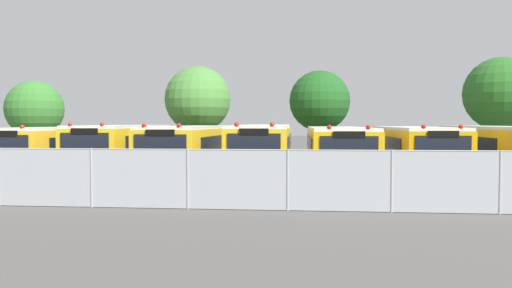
{
  "coord_description": "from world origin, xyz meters",
  "views": [
    {
      "loc": [
        2.01,
        -24.03,
        2.59
      ],
      "look_at": [
        -0.41,
        0.0,
        1.6
      ],
      "focal_mm": 36.13,
      "sensor_mm": 36.0,
      "label": 1
    }
  ],
  "objects_px": {
    "school_bus_0": "(56,149)",
    "school_bus_2": "(192,149)",
    "school_bus_6": "(494,150)",
    "tree_0": "(36,109)",
    "school_bus_3": "(264,149)",
    "school_bus_4": "(337,150)",
    "tree_3": "(500,92)",
    "traffic_cone": "(363,195)",
    "school_bus_1": "(124,148)",
    "tree_2": "(320,101)",
    "school_bus_5": "(413,150)",
    "tree_1": "(198,99)"
  },
  "relations": [
    {
      "from": "school_bus_0",
      "to": "tree_1",
      "type": "distance_m",
      "value": 10.36
    },
    {
      "from": "tree_0",
      "to": "school_bus_0",
      "type": "bearing_deg",
      "value": -56.61
    },
    {
      "from": "tree_2",
      "to": "tree_3",
      "type": "relative_size",
      "value": 0.89
    },
    {
      "from": "tree_1",
      "to": "traffic_cone",
      "type": "height_order",
      "value": "tree_1"
    },
    {
      "from": "school_bus_3",
      "to": "school_bus_0",
      "type": "bearing_deg",
      "value": -0.1
    },
    {
      "from": "school_bus_6",
      "to": "school_bus_5",
      "type": "bearing_deg",
      "value": 0.84
    },
    {
      "from": "school_bus_6",
      "to": "tree_0",
      "type": "bearing_deg",
      "value": -18.61
    },
    {
      "from": "school_bus_2",
      "to": "traffic_cone",
      "type": "bearing_deg",
      "value": 134.19
    },
    {
      "from": "tree_0",
      "to": "tree_1",
      "type": "xyz_separation_m",
      "value": [
        11.31,
        -0.83,
        0.61
      ]
    },
    {
      "from": "tree_1",
      "to": "school_bus_6",
      "type": "bearing_deg",
      "value": -28.92
    },
    {
      "from": "tree_0",
      "to": "traffic_cone",
      "type": "height_order",
      "value": "tree_0"
    },
    {
      "from": "school_bus_4",
      "to": "tree_1",
      "type": "height_order",
      "value": "tree_1"
    },
    {
      "from": "tree_0",
      "to": "school_bus_3",
      "type": "bearing_deg",
      "value": -29.42
    },
    {
      "from": "school_bus_3",
      "to": "school_bus_6",
      "type": "distance_m",
      "value": 10.37
    },
    {
      "from": "school_bus_1",
      "to": "school_bus_3",
      "type": "xyz_separation_m",
      "value": [
        6.81,
        -0.12,
        0.01
      ]
    },
    {
      "from": "tree_3",
      "to": "traffic_cone",
      "type": "height_order",
      "value": "tree_3"
    },
    {
      "from": "school_bus_6",
      "to": "school_bus_2",
      "type": "bearing_deg",
      "value": 1.36
    },
    {
      "from": "school_bus_1",
      "to": "traffic_cone",
      "type": "relative_size",
      "value": 14.02
    },
    {
      "from": "school_bus_5",
      "to": "school_bus_2",
      "type": "bearing_deg",
      "value": 0.03
    },
    {
      "from": "school_bus_6",
      "to": "tree_1",
      "type": "height_order",
      "value": "tree_1"
    },
    {
      "from": "tree_2",
      "to": "school_bus_5",
      "type": "bearing_deg",
      "value": -66.97
    },
    {
      "from": "school_bus_0",
      "to": "traffic_cone",
      "type": "bearing_deg",
      "value": 149.84
    },
    {
      "from": "school_bus_1",
      "to": "school_bus_3",
      "type": "bearing_deg",
      "value": 177.8
    },
    {
      "from": "school_bus_5",
      "to": "tree_1",
      "type": "bearing_deg",
      "value": -36.6
    },
    {
      "from": "tree_1",
      "to": "school_bus_5",
      "type": "bearing_deg",
      "value": -35.72
    },
    {
      "from": "school_bus_0",
      "to": "tree_1",
      "type": "xyz_separation_m",
      "value": [
        5.14,
        8.54,
        2.82
      ]
    },
    {
      "from": "school_bus_6",
      "to": "school_bus_4",
      "type": "bearing_deg",
      "value": -0.94
    },
    {
      "from": "school_bus_3",
      "to": "tree_1",
      "type": "distance_m",
      "value": 10.1
    },
    {
      "from": "school_bus_4",
      "to": "tree_3",
      "type": "xyz_separation_m",
      "value": [
        10.51,
        9.28,
        3.15
      ]
    },
    {
      "from": "school_bus_0",
      "to": "tree_1",
      "type": "relative_size",
      "value": 1.5
    },
    {
      "from": "school_bus_0",
      "to": "school_bus_5",
      "type": "relative_size",
      "value": 0.93
    },
    {
      "from": "school_bus_2",
      "to": "school_bus_5",
      "type": "distance_m",
      "value": 10.2
    },
    {
      "from": "school_bus_4",
      "to": "tree_3",
      "type": "height_order",
      "value": "tree_3"
    },
    {
      "from": "school_bus_0",
      "to": "school_bus_1",
      "type": "height_order",
      "value": "school_bus_1"
    },
    {
      "from": "school_bus_0",
      "to": "school_bus_3",
      "type": "bearing_deg",
      "value": 179.42
    },
    {
      "from": "school_bus_0",
      "to": "school_bus_2",
      "type": "distance_m",
      "value": 6.73
    },
    {
      "from": "school_bus_3",
      "to": "school_bus_4",
      "type": "xyz_separation_m",
      "value": [
        3.43,
        0.07,
        -0.05
      ]
    },
    {
      "from": "school_bus_3",
      "to": "tree_0",
      "type": "relative_size",
      "value": 2.06
    },
    {
      "from": "school_bus_3",
      "to": "tree_2",
      "type": "distance_m",
      "value": 10.04
    },
    {
      "from": "school_bus_6",
      "to": "tree_1",
      "type": "xyz_separation_m",
      "value": [
        -15.33,
        8.47,
        2.79
      ]
    },
    {
      "from": "school_bus_5",
      "to": "tree_0",
      "type": "distance_m",
      "value": 25.01
    },
    {
      "from": "school_bus_1",
      "to": "tree_2",
      "type": "bearing_deg",
      "value": -137.75
    },
    {
      "from": "school_bus_5",
      "to": "school_bus_6",
      "type": "height_order",
      "value": "school_bus_6"
    },
    {
      "from": "tree_3",
      "to": "school_bus_5",
      "type": "bearing_deg",
      "value": -126.85
    },
    {
      "from": "school_bus_5",
      "to": "tree_0",
      "type": "relative_size",
      "value": 1.82
    },
    {
      "from": "school_bus_3",
      "to": "tree_1",
      "type": "bearing_deg",
      "value": -60.49
    },
    {
      "from": "school_bus_5",
      "to": "school_bus_0",
      "type": "bearing_deg",
      "value": -0.67
    },
    {
      "from": "school_bus_1",
      "to": "school_bus_5",
      "type": "xyz_separation_m",
      "value": [
        13.65,
        -0.25,
        -0.04
      ]
    },
    {
      "from": "school_bus_6",
      "to": "tree_0",
      "type": "height_order",
      "value": "tree_0"
    },
    {
      "from": "tree_1",
      "to": "tree_3",
      "type": "xyz_separation_m",
      "value": [
        18.9,
        1.0,
        0.34
      ]
    }
  ]
}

